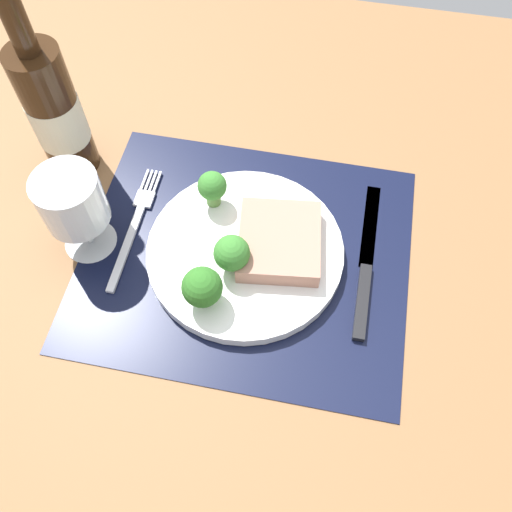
{
  "coord_description": "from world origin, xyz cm",
  "views": [
    {
      "loc": [
        8.12,
        -34.37,
        59.83
      ],
      "look_at": [
        1.55,
        -0.84,
        1.9
      ],
      "focal_mm": 38.33,
      "sensor_mm": 36.0,
      "label": 1
    }
  ],
  "objects_px": {
    "plate": "(245,252)",
    "fork": "(134,226)",
    "steak": "(279,241)",
    "wine_glass": "(73,204)",
    "knife": "(366,270)",
    "wine_bottle": "(54,110)"
  },
  "relations": [
    {
      "from": "plate",
      "to": "fork",
      "type": "bearing_deg",
      "value": 174.61
    },
    {
      "from": "plate",
      "to": "steak",
      "type": "relative_size",
      "value": 2.26
    },
    {
      "from": "fork",
      "to": "wine_glass",
      "type": "xyz_separation_m",
      "value": [
        -0.05,
        -0.03,
        0.08
      ]
    },
    {
      "from": "fork",
      "to": "knife",
      "type": "relative_size",
      "value": 0.83
    },
    {
      "from": "steak",
      "to": "knife",
      "type": "relative_size",
      "value": 0.47
    },
    {
      "from": "steak",
      "to": "knife",
      "type": "xyz_separation_m",
      "value": [
        0.11,
        -0.0,
        -0.03
      ]
    },
    {
      "from": "wine_glass",
      "to": "plate",
      "type": "bearing_deg",
      "value": 5.02
    },
    {
      "from": "steak",
      "to": "wine_glass",
      "type": "distance_m",
      "value": 0.25
    },
    {
      "from": "steak",
      "to": "wine_glass",
      "type": "bearing_deg",
      "value": -173.43
    },
    {
      "from": "knife",
      "to": "wine_glass",
      "type": "height_order",
      "value": "wine_glass"
    },
    {
      "from": "fork",
      "to": "wine_glass",
      "type": "distance_m",
      "value": 0.1
    },
    {
      "from": "plate",
      "to": "steak",
      "type": "bearing_deg",
      "value": 13.92
    },
    {
      "from": "plate",
      "to": "fork",
      "type": "height_order",
      "value": "plate"
    },
    {
      "from": "steak",
      "to": "wine_bottle",
      "type": "relative_size",
      "value": 0.39
    },
    {
      "from": "plate",
      "to": "knife",
      "type": "height_order",
      "value": "plate"
    },
    {
      "from": "knife",
      "to": "wine_glass",
      "type": "relative_size",
      "value": 1.85
    },
    {
      "from": "fork",
      "to": "wine_bottle",
      "type": "distance_m",
      "value": 0.17
    },
    {
      "from": "plate",
      "to": "wine_glass",
      "type": "bearing_deg",
      "value": -174.98
    },
    {
      "from": "wine_glass",
      "to": "wine_bottle",
      "type": "bearing_deg",
      "value": 118.35
    },
    {
      "from": "fork",
      "to": "wine_glass",
      "type": "height_order",
      "value": "wine_glass"
    },
    {
      "from": "wine_glass",
      "to": "fork",
      "type": "bearing_deg",
      "value": 32.97
    },
    {
      "from": "knife",
      "to": "steak",
      "type": "bearing_deg",
      "value": 175.06
    }
  ]
}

